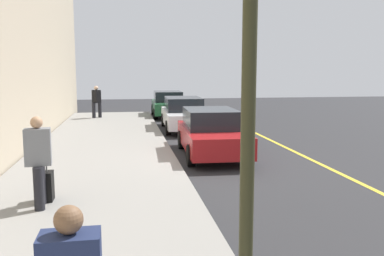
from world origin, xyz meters
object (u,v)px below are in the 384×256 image
Objects in this scene: parked_car_red at (211,133)px; pedestrian_black_coat at (97,101)px; rolling_suitcase at (47,186)px; parked_car_green at (168,104)px; pedestrian_grey_coat at (38,159)px; traffic_light_pole at (250,35)px; parked_car_white at (184,114)px.

parked_car_red is 2.54× the size of pedestrian_black_coat.
rolling_suitcase is (4.58, -4.33, -0.30)m from parked_car_red.
parked_car_green is at bearing 165.72° from rolling_suitcase.
pedestrian_black_coat reaches higher than pedestrian_grey_coat.
rolling_suitcase is at bearing -14.28° from parked_car_green.
parked_car_red is 6.31m from rolling_suitcase.
traffic_light_pole reaches higher than parked_car_green.
parked_car_red is (5.96, 0.06, -0.00)m from parked_car_white.
pedestrian_grey_coat is (16.64, -4.21, 0.33)m from parked_car_green.
parked_car_white is 1.05× the size of parked_car_red.
parked_car_white is 2.68× the size of pedestrian_black_coat.
pedestrian_black_coat is (-4.43, -4.24, 0.33)m from parked_car_white.
parked_car_green is 2.52× the size of pedestrian_black_coat.
traffic_light_pole is (15.81, -1.70, 2.28)m from parked_car_white.
pedestrian_black_coat is 14.99m from rolling_suitcase.
pedestrian_grey_coat is 5.89m from traffic_light_pole.
pedestrian_grey_coat is at bearing -41.60° from parked_car_red.
traffic_light_pole is at bearing -10.15° from parked_car_red.
parked_car_green is 1.04× the size of traffic_light_pole.
pedestrian_black_coat is (-15.35, 0.10, 0.00)m from pedestrian_grey_coat.
traffic_light_pole is 6.41m from rolling_suitcase.
parked_car_green is 2.53× the size of pedestrian_grey_coat.
traffic_light_pole is (4.89, 2.64, 1.95)m from pedestrian_grey_coat.
parked_car_red is 2.55× the size of pedestrian_grey_coat.
pedestrian_black_coat is at bearing -72.62° from parked_car_green.
parked_car_white is 4.93× the size of rolling_suitcase.
pedestrian_black_coat is 20.49m from traffic_light_pole.
pedestrian_black_coat reaches higher than parked_car_red.
parked_car_red reaches higher than rolling_suitcase.
traffic_light_pole reaches higher than pedestrian_black_coat.
rolling_suitcase is at bearing -154.00° from traffic_light_pole.
traffic_light_pole is at bearing 26.00° from rolling_suitcase.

